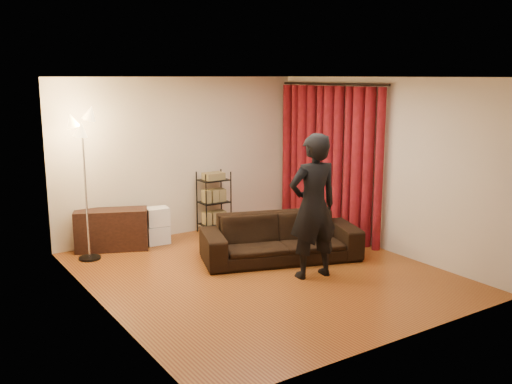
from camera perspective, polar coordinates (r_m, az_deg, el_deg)
floor at (r=8.08m, az=0.58°, el=-8.11°), size 5.00×5.00×0.00m
ceiling at (r=7.60m, az=0.62°, el=11.42°), size 5.00×5.00×0.00m
wall_back at (r=9.88m, az=-7.50°, el=3.51°), size 5.00×0.00×5.00m
wall_front at (r=5.86m, az=14.31°, el=-2.33°), size 5.00×0.00×5.00m
wall_left at (r=6.76m, az=-15.46°, el=-0.54°), size 0.00×5.00×5.00m
wall_right at (r=9.15m, az=12.40°, el=2.70°), size 0.00×5.00×5.00m
curtain_rod at (r=9.80m, az=7.54°, el=10.66°), size 0.04×2.65×0.04m
curtain at (r=9.90m, az=7.26°, el=3.09°), size 0.22×2.65×2.55m
sofa at (r=8.56m, az=2.49°, el=-4.59°), size 2.50×1.61×0.68m
person at (r=7.71m, az=5.73°, el=-1.44°), size 0.78×0.57×1.98m
media_cabinet at (r=9.32m, az=-14.24°, el=-3.67°), size 1.19×0.82×0.65m
storage_boxes at (r=9.50m, az=-9.84°, el=-3.33°), size 0.40×0.33×0.61m
wire_shelf at (r=10.02m, az=-4.23°, el=-1.01°), size 0.51×0.37×1.08m
floor_lamp at (r=8.76m, az=-16.68°, el=0.37°), size 0.50×0.50×2.19m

